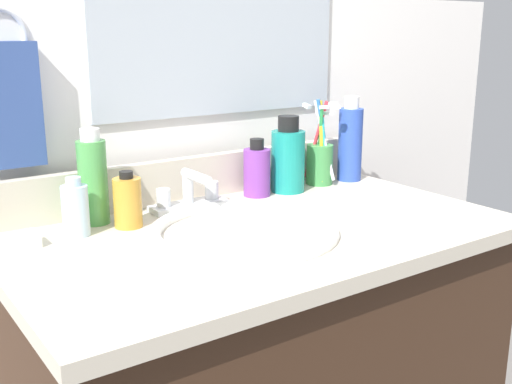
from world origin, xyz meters
TOP-DOWN VIEW (x-y plane):
  - countertop at (0.00, 0.00)m, footprint 0.91×0.53m
  - backsplash at (0.00, 0.25)m, footprint 0.91×0.02m
  - back_wall at (0.00, 0.31)m, footprint 2.01×0.04m
  - hand_towel at (-0.35, 0.27)m, footprint 0.11×0.04m
  - sink_basin at (-0.05, -0.01)m, footprint 0.34×0.34m
  - faucet at (-0.05, 0.19)m, footprint 0.16×0.10m
  - bottle_mouthwash_teal at (0.20, 0.19)m, footprint 0.07×0.07m
  - bottle_toner_green at (-0.24, 0.20)m, footprint 0.05×0.05m
  - bottle_shampoo_blue at (0.39, 0.19)m, footprint 0.06×0.06m
  - bottle_cream_purple at (0.12, 0.19)m, footprint 0.06×0.06m
  - bottle_gel_clear at (-0.29, 0.15)m, footprint 0.05×0.05m
  - bottle_oil_amber at (-0.19, 0.15)m, footprint 0.05×0.05m
  - cup_green at (0.30, 0.20)m, footprint 0.07×0.09m
  - soap_bar at (-0.39, 0.14)m, footprint 0.06×0.04m

SIDE VIEW (x-z plane):
  - back_wall at x=0.00m, z-range 0.00..1.30m
  - sink_basin at x=-0.05m, z-range 0.79..0.90m
  - countertop at x=0.00m, z-range 0.85..0.87m
  - soap_bar at x=-0.39m, z-range 0.87..0.90m
  - faucet at x=-0.05m, z-range 0.86..0.94m
  - backsplash at x=0.00m, z-range 0.87..0.96m
  - bottle_oil_amber at x=-0.19m, z-range 0.87..0.97m
  - bottle_gel_clear at x=-0.29m, z-range 0.87..0.97m
  - bottle_cream_purple at x=0.12m, z-range 0.86..0.99m
  - cup_green at x=0.30m, z-range 0.83..1.03m
  - bottle_mouthwash_teal at x=0.20m, z-range 0.86..1.03m
  - bottle_toner_green at x=-0.24m, z-range 0.87..1.04m
  - bottle_shampoo_blue at x=0.39m, z-range 0.86..1.06m
  - hand_towel at x=-0.35m, z-range 0.98..1.20m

